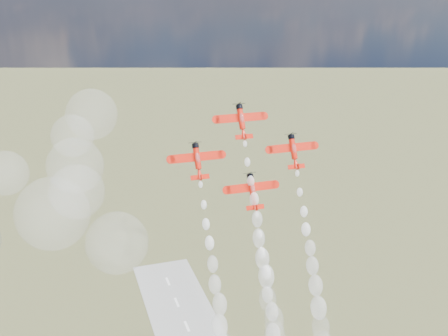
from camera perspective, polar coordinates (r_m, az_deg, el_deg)
plane_lead at (r=133.30m, az=1.91°, el=5.17°), size 12.99×6.74×8.52m
plane_left at (r=127.84m, az=-2.91°, el=0.85°), size 12.99×6.74×8.52m
plane_right at (r=136.48m, az=7.57°, el=1.89°), size 12.99×6.74×8.52m
plane_slot at (r=130.52m, az=3.10°, el=-2.47°), size 12.99×6.74×8.52m
smoke_trail_lead at (r=131.43m, az=5.21°, el=-15.23°), size 5.65×28.01×49.78m
drifted_smoke_cloud at (r=142.74m, az=-22.55°, el=-2.80°), size 67.12×36.13×54.65m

